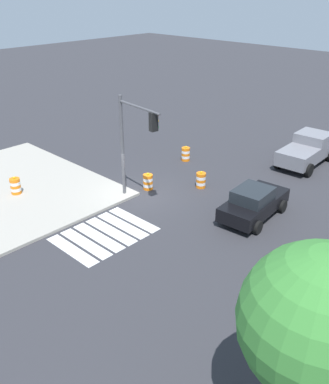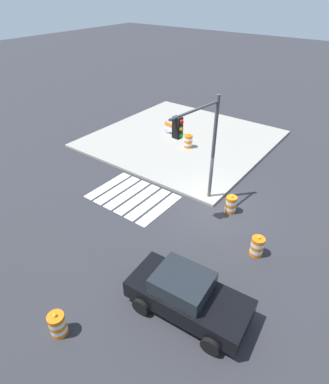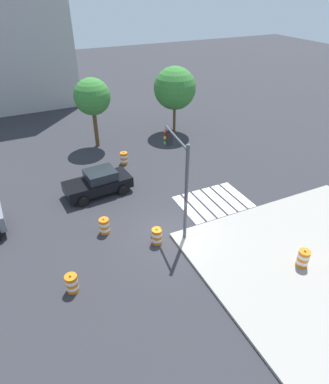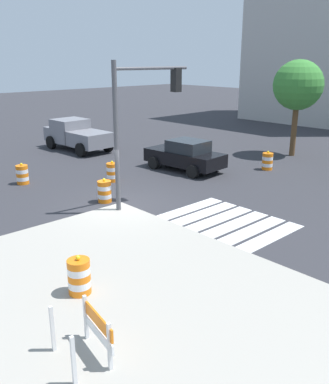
# 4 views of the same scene
# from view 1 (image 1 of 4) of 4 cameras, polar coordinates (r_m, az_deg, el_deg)

# --- Properties ---
(ground_plane) EXTENTS (120.00, 120.00, 0.00)m
(ground_plane) POSITION_cam_1_polar(r_m,az_deg,el_deg) (23.94, -3.33, -0.41)
(ground_plane) COLOR #2D2D33
(crosswalk_stripes) EXTENTS (4.35, 3.20, 0.02)m
(crosswalk_stripes) POSITION_cam_1_polar(r_m,az_deg,el_deg) (20.48, -8.01, -5.59)
(crosswalk_stripes) COLOR silver
(crosswalk_stripes) RESTS_ON ground
(sports_car) EXTENTS (4.43, 2.40, 1.63)m
(sports_car) POSITION_cam_1_polar(r_m,az_deg,el_deg) (21.81, 11.87, -1.39)
(sports_car) COLOR black
(sports_car) RESTS_ON ground
(pickup_truck) EXTENTS (5.23, 2.53, 1.92)m
(pickup_truck) POSITION_cam_1_polar(r_m,az_deg,el_deg) (29.41, 18.72, 5.48)
(pickup_truck) COLOR slate
(pickup_truck) RESTS_ON ground
(traffic_barrel_near_corner) EXTENTS (0.56, 0.56, 1.02)m
(traffic_barrel_near_corner) POSITION_cam_1_polar(r_m,az_deg,el_deg) (24.71, 4.90, 1.60)
(traffic_barrel_near_corner) COLOR orange
(traffic_barrel_near_corner) RESTS_ON ground
(traffic_barrel_crosswalk_end) EXTENTS (0.56, 0.56, 1.02)m
(traffic_barrel_crosswalk_end) POSITION_cam_1_polar(r_m,az_deg,el_deg) (18.45, 15.51, -8.72)
(traffic_barrel_crosswalk_end) COLOR orange
(traffic_barrel_crosswalk_end) RESTS_ON ground
(traffic_barrel_median_near) EXTENTS (0.56, 0.56, 1.02)m
(traffic_barrel_median_near) POSITION_cam_1_polar(r_m,az_deg,el_deg) (28.50, 2.85, 5.11)
(traffic_barrel_median_near) COLOR orange
(traffic_barrel_median_near) RESTS_ON ground
(traffic_barrel_median_far) EXTENTS (0.56, 0.56, 1.02)m
(traffic_barrel_median_far) POSITION_cam_1_polar(r_m,az_deg,el_deg) (24.43, -2.23, 1.37)
(traffic_barrel_median_far) COLOR orange
(traffic_barrel_median_far) RESTS_ON ground
(traffic_barrel_on_sidewalk) EXTENTS (0.56, 0.56, 1.02)m
(traffic_barrel_on_sidewalk) POSITION_cam_1_polar(r_m,az_deg,el_deg) (24.98, -19.34, 0.78)
(traffic_barrel_on_sidewalk) COLOR orange
(traffic_barrel_on_sidewalk) RESTS_ON sidewalk_corner
(traffic_light_pole) EXTENTS (0.62, 3.27, 5.50)m
(traffic_light_pole) POSITION_cam_1_polar(r_m,az_deg,el_deg) (21.62, -4.03, 7.81)
(traffic_light_pole) COLOR #4C4C51
(traffic_light_pole) RESTS_ON sidewalk_corner
(street_tree_streetside_near) EXTENTS (3.68, 3.68, 5.85)m
(street_tree_streetside_near) POSITION_cam_1_polar(r_m,az_deg,el_deg) (10.41, 19.95, -16.09)
(street_tree_streetside_near) COLOR brown
(street_tree_streetside_near) RESTS_ON ground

